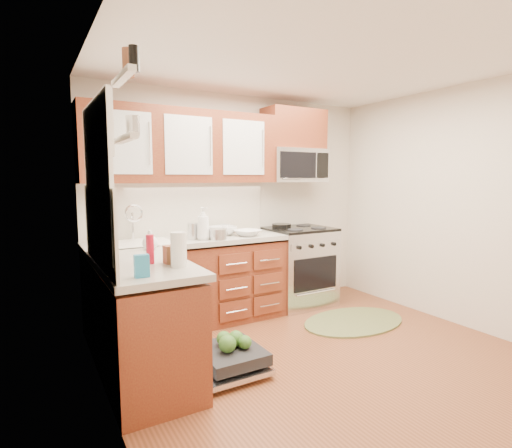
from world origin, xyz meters
TOP-DOWN VIEW (x-y plane):
  - floor at (0.00, 0.00)m, footprint 3.50×3.50m
  - ceiling at (0.00, 0.00)m, footprint 3.50×3.50m
  - wall_back at (0.00, 1.75)m, footprint 3.50×0.04m
  - wall_left at (-1.75, 0.00)m, footprint 0.04×3.50m
  - wall_right at (1.75, 0.00)m, footprint 0.04×3.50m
  - base_cabinet_back at (-0.73, 1.45)m, footprint 2.05×0.60m
  - base_cabinet_left at (-1.45, 0.52)m, footprint 0.60×1.25m
  - countertop_back at (-0.72, 1.44)m, footprint 2.07×0.64m
  - countertop_left at (-1.44, 0.53)m, footprint 0.64×1.27m
  - backsplash_back at (-0.73, 1.74)m, footprint 2.05×0.02m
  - backsplash_left at (-1.74, 0.52)m, footprint 0.02×1.25m
  - upper_cabinets at (-0.73, 1.57)m, footprint 2.05×0.35m
  - cabinet_over_mw at (0.68, 1.57)m, footprint 0.76×0.35m
  - range at (0.68, 1.43)m, footprint 0.76×0.64m
  - microwave at (0.68, 1.55)m, footprint 0.76×0.38m
  - sink at (-1.25, 1.42)m, footprint 0.62×0.50m
  - dishwasher at (-0.86, 0.30)m, footprint 0.70×0.60m
  - window at (-1.74, 0.50)m, footprint 0.03×1.05m
  - window_blind at (-1.71, 0.50)m, footprint 0.02×0.96m
  - shelf_upper at (-1.72, -0.35)m, footprint 0.04×0.40m
  - shelf_lower at (-1.72, -0.35)m, footprint 0.04×0.40m
  - rug at (0.82, 0.62)m, footprint 1.27×0.90m
  - skillet at (0.51, 1.57)m, footprint 0.31×0.31m
  - stock_pot at (-0.49, 1.22)m, footprint 0.23×0.23m
  - cutting_board at (0.03, 1.55)m, footprint 0.32×0.26m
  - canister at (-0.72, 1.36)m, footprint 0.11×0.11m
  - paper_towel_roll at (-1.25, 0.23)m, footprint 0.15×0.15m
  - mustard_bottle at (-1.25, 0.28)m, footprint 0.09×0.09m
  - red_bottle at (-1.40, 0.43)m, footprint 0.08×0.08m
  - wooden_box at (-1.25, 0.37)m, footprint 0.14×0.10m
  - blue_carton at (-1.56, 0.05)m, footprint 0.09×0.06m
  - bowl_a at (-0.11, 1.30)m, footprint 0.35×0.35m
  - bowl_b at (-0.31, 1.49)m, footprint 0.35×0.35m
  - cup at (-0.20, 1.65)m, footprint 0.17×0.17m
  - soap_bottle_a at (-0.64, 1.28)m, footprint 0.17×0.17m
  - soap_bottle_b at (-1.62, 1.05)m, footprint 0.10×0.10m
  - soap_bottle_c at (-1.25, 1.01)m, footprint 0.17×0.17m

SIDE VIEW (x-z plane):
  - floor at x=0.00m, z-range 0.00..0.00m
  - rug at x=0.82m, z-range 0.00..0.02m
  - dishwasher at x=-0.86m, z-range 0.00..0.20m
  - base_cabinet_back at x=-0.73m, z-range 0.00..0.85m
  - base_cabinet_left at x=-1.45m, z-range 0.00..0.85m
  - range at x=0.68m, z-range 0.00..0.95m
  - sink at x=-1.25m, z-range 0.67..0.93m
  - countertop_back at x=-0.72m, z-range 0.88..0.93m
  - countertop_left at x=-1.44m, z-range 0.88..0.93m
  - cutting_board at x=0.03m, z-range 0.93..0.94m
  - bowl_a at x=-0.11m, z-range 0.93..0.99m
  - skillet at x=0.51m, z-range 0.95..0.99m
  - bowl_b at x=-0.31m, z-range 0.93..1.02m
  - cup at x=-0.20m, z-range 0.93..1.02m
  - stock_pot at x=-0.49m, z-range 0.93..1.04m
  - wooden_box at x=-1.25m, z-range 0.93..1.06m
  - blue_carton at x=-1.56m, z-range 0.93..1.07m
  - canister at x=-0.72m, z-range 0.93..1.09m
  - soap_bottle_c at x=-1.25m, z-range 0.93..1.10m
  - soap_bottle_b at x=-1.62m, z-range 0.93..1.13m
  - red_bottle at x=-1.40m, z-range 0.93..1.14m
  - mustard_bottle at x=-1.25m, z-range 0.93..1.15m
  - paper_towel_roll at x=-1.25m, z-range 0.93..1.17m
  - soap_bottle_a at x=-0.64m, z-range 0.93..1.26m
  - backsplash_back at x=-0.73m, z-range 0.93..1.49m
  - backsplash_left at x=-1.74m, z-range 0.93..1.49m
  - wall_back at x=0.00m, z-range 0.00..2.50m
  - wall_left at x=-1.75m, z-range 0.00..2.50m
  - wall_right at x=1.75m, z-range 0.00..2.50m
  - window at x=-1.74m, z-range 1.02..2.08m
  - microwave at x=0.68m, z-range 1.50..1.90m
  - shelf_lower at x=-1.72m, z-range 1.74..1.76m
  - upper_cabinets at x=-0.73m, z-range 1.50..2.25m
  - window_blind at x=-1.71m, z-range 1.68..2.08m
  - shelf_upper at x=-1.72m, z-range 2.03..2.06m
  - cabinet_over_mw at x=0.68m, z-range 1.90..2.37m
  - ceiling at x=0.00m, z-range 2.50..2.50m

